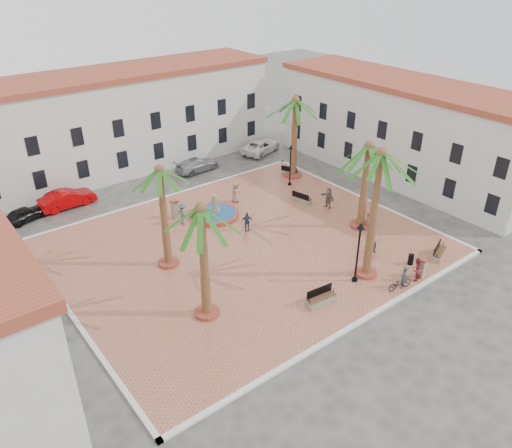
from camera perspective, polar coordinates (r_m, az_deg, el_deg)
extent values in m
plane|color=#56544F|center=(36.92, -1.23, -2.63)|extent=(120.00, 120.00, 0.00)
cube|color=#BC6D51|center=(36.88, -1.23, -2.54)|extent=(26.00, 22.00, 0.15)
cube|color=silver|center=(45.15, -9.62, 3.27)|extent=(26.30, 0.30, 0.16)
cube|color=silver|center=(30.39, 11.51, -11.06)|extent=(26.30, 0.30, 0.16)
cube|color=silver|center=(44.88, 12.21, 2.84)|extent=(0.30, 22.30, 0.16)
cube|color=silver|center=(32.31, -20.33, -9.76)|extent=(0.30, 22.30, 0.16)
cube|color=silver|center=(51.22, -15.05, 11.12)|extent=(30.00, 7.00, 9.00)
cube|color=#9D412C|center=(50.05, -15.76, 16.29)|extent=(30.40, 7.40, 0.50)
cube|color=black|center=(46.16, -23.47, 4.67)|extent=(1.00, 0.12, 1.60)
cube|color=black|center=(47.06, -19.16, 5.94)|extent=(1.00, 0.12, 1.60)
cube|color=black|center=(48.23, -15.01, 7.12)|extent=(1.00, 0.12, 1.60)
cube|color=black|center=(49.66, -11.07, 8.21)|extent=(1.00, 0.12, 1.60)
cube|color=black|center=(51.33, -7.34, 9.20)|extent=(1.00, 0.12, 1.60)
cube|color=black|center=(53.20, -3.84, 10.08)|extent=(1.00, 0.12, 1.60)
cube|color=black|center=(55.27, -0.58, 10.87)|extent=(1.00, 0.12, 1.60)
cube|color=black|center=(45.14, -24.21, 8.13)|extent=(1.00, 0.12, 1.60)
cube|color=black|center=(46.06, -19.76, 9.37)|extent=(1.00, 0.12, 1.60)
cube|color=black|center=(47.25, -15.48, 10.50)|extent=(1.00, 0.12, 1.60)
cube|color=black|center=(48.71, -11.40, 11.51)|extent=(1.00, 0.12, 1.60)
cube|color=black|center=(50.41, -7.55, 12.41)|extent=(1.00, 0.12, 1.60)
cube|color=black|center=(52.32, -3.95, 13.20)|extent=(1.00, 0.12, 1.60)
cube|color=black|center=(54.42, -0.59, 13.88)|extent=(1.00, 0.12, 1.60)
cube|color=silver|center=(49.69, 16.37, 10.10)|extent=(7.00, 26.00, 8.50)
cube|color=#9D412C|center=(48.51, 17.12, 15.12)|extent=(7.40, 26.40, 0.50)
cube|color=black|center=(42.22, 25.39, 2.04)|extent=(0.12, 1.00, 1.60)
cube|color=black|center=(43.75, 21.24, 3.83)|extent=(0.12, 1.00, 1.60)
cube|color=black|center=(45.53, 17.38, 5.47)|extent=(0.12, 1.00, 1.60)
cube|color=black|center=(47.54, 13.81, 6.96)|extent=(0.12, 1.00, 1.60)
cube|color=black|center=(49.74, 10.52, 8.30)|extent=(0.12, 1.00, 1.60)
cube|color=black|center=(52.12, 7.50, 9.50)|extent=(0.12, 1.00, 1.60)
cube|color=black|center=(54.64, 4.73, 10.56)|extent=(0.12, 1.00, 1.60)
cube|color=black|center=(41.10, 26.26, 5.77)|extent=(0.12, 1.00, 1.60)
cube|color=black|center=(42.67, 21.95, 7.47)|extent=(0.12, 1.00, 1.60)
cube|color=black|center=(44.49, 17.94, 9.01)|extent=(0.12, 1.00, 1.60)
cube|color=black|center=(46.54, 14.24, 10.38)|extent=(0.12, 1.00, 1.60)
cube|color=black|center=(48.79, 10.84, 11.59)|extent=(0.12, 1.00, 1.60)
cube|color=black|center=(51.21, 7.72, 12.66)|extent=(0.12, 1.00, 1.60)
cube|color=black|center=(53.78, 4.86, 13.60)|extent=(0.12, 1.00, 1.60)
cube|color=black|center=(23.13, -19.83, -21.13)|extent=(0.12, 1.00, 1.60)
cube|color=black|center=(25.95, -22.96, -15.21)|extent=(0.12, 1.00, 1.60)
cube|color=black|center=(29.06, -25.32, -10.47)|extent=(0.12, 1.00, 1.60)
cube|color=black|center=(32.36, -27.16, -6.66)|extent=(0.12, 1.00, 1.60)
cube|color=black|center=(21.01, -21.22, -15.77)|extent=(0.12, 1.00, 1.60)
cube|color=black|center=(24.08, -24.33, -10.00)|extent=(0.12, 1.00, 1.60)
cube|color=black|center=(27.40, -26.63, -5.56)|extent=(0.12, 1.00, 1.60)
cylinder|color=#A94231|center=(40.82, -4.67, 1.10)|extent=(3.84, 3.84, 0.37)
cylinder|color=#194C8C|center=(40.75, -4.68, 1.31)|extent=(3.38, 3.38, 0.05)
cylinder|color=gray|center=(40.74, -4.68, 1.33)|extent=(0.82, 0.82, 0.73)
cylinder|color=gray|center=(40.40, -4.72, 2.25)|extent=(0.55, 0.55, 1.10)
sphere|color=gray|center=(40.10, -4.76, 3.12)|extent=(0.40, 0.40, 0.40)
cylinder|color=#A94231|center=(35.19, -9.94, -4.36)|extent=(1.45, 1.45, 0.22)
cylinder|color=brown|center=(33.41, -10.45, 0.73)|extent=(0.47, 0.47, 6.87)
sphere|color=brown|center=(31.96, -10.99, 6.17)|extent=(0.63, 0.63, 0.63)
cylinder|color=#A94231|center=(30.42, -5.61, -10.02)|extent=(1.51, 1.51, 0.23)
cylinder|color=brown|center=(28.32, -5.95, -4.39)|extent=(0.49, 0.49, 6.91)
sphere|color=brown|center=(26.59, -6.32, 1.85)|extent=(0.66, 0.66, 0.66)
cylinder|color=#A94231|center=(34.43, 12.46, -5.47)|extent=(1.47, 1.47, 0.22)
cylinder|color=brown|center=(32.23, 13.26, 0.93)|extent=(0.48, 0.48, 8.46)
sphere|color=brown|center=(30.53, 14.15, 7.95)|extent=(0.64, 0.64, 0.64)
cylinder|color=#A94231|center=(40.12, 11.81, -0.09)|extent=(1.62, 1.62, 0.24)
cylinder|color=brown|center=(38.64, 12.30, 4.26)|extent=(0.53, 0.53, 6.46)
sphere|color=brown|center=(37.45, 12.81, 8.75)|extent=(0.71, 0.71, 0.71)
cylinder|color=#A94231|center=(48.27, 4.23, 5.60)|extent=(1.65, 1.65, 0.25)
cylinder|color=brown|center=(46.93, 4.40, 9.76)|extent=(0.53, 0.53, 7.16)
sphere|color=brown|center=(45.89, 4.57, 13.98)|extent=(0.72, 0.72, 0.72)
cube|color=gray|center=(31.26, 7.47, -8.67)|extent=(2.07, 0.82, 0.45)
cube|color=#56351E|center=(31.10, 7.50, -8.29)|extent=(1.95, 0.76, 0.07)
cube|color=black|center=(31.07, 7.25, -7.62)|extent=(1.90, 0.26, 0.56)
cylinder|color=black|center=(30.53, 6.10, -8.68)|extent=(0.05, 0.05, 0.34)
cylinder|color=black|center=(31.54, 8.88, -7.52)|extent=(0.05, 0.05, 0.34)
cube|color=gray|center=(37.68, 20.21, -3.27)|extent=(1.98, 1.19, 0.42)
cube|color=#56351E|center=(37.56, 20.27, -2.96)|extent=(1.86, 1.11, 0.06)
cube|color=black|center=(37.45, 20.00, -2.50)|extent=(1.70, 0.66, 0.53)
cylinder|color=black|center=(36.73, 19.97, -3.43)|extent=(0.05, 0.05, 0.32)
cylinder|color=black|center=(38.26, 20.63, -2.19)|extent=(0.05, 0.05, 0.32)
cube|color=gray|center=(43.20, 5.25, 2.75)|extent=(0.96, 1.89, 0.40)
cube|color=#56351E|center=(43.10, 5.26, 3.03)|extent=(0.88, 1.78, 0.06)
cube|color=black|center=(42.82, 5.11, 3.25)|extent=(0.44, 1.67, 0.50)
cylinder|color=black|center=(42.64, 6.22, 2.85)|extent=(0.05, 0.05, 0.30)
cylinder|color=black|center=(43.47, 4.33, 3.48)|extent=(0.05, 0.05, 0.30)
cube|color=gray|center=(48.55, 3.88, 5.85)|extent=(1.19, 1.80, 0.39)
cube|color=#56351E|center=(48.47, 3.89, 6.09)|extent=(1.11, 1.69, 0.06)
cube|color=black|center=(48.19, 3.79, 6.29)|extent=(0.71, 1.51, 0.48)
cylinder|color=black|center=(48.12, 4.78, 6.03)|extent=(0.05, 0.05, 0.29)
cylinder|color=black|center=(48.74, 3.01, 6.39)|extent=(0.05, 0.05, 0.29)
cylinder|color=black|center=(33.66, 11.21, -6.25)|extent=(0.39, 0.39, 0.17)
cylinder|color=black|center=(32.59, 11.53, -3.42)|extent=(0.13, 0.13, 3.89)
cone|color=black|center=(31.53, 11.90, -0.18)|extent=(0.48, 0.48, 0.43)
sphere|color=beige|center=(31.61, 11.88, -0.44)|extent=(0.26, 0.26, 0.26)
cylinder|color=black|center=(46.46, 3.86, 4.59)|extent=(0.35, 0.35, 0.15)
cylinder|color=black|center=(45.77, 3.93, 6.59)|extent=(0.12, 0.12, 3.47)
cone|color=black|center=(45.09, 4.01, 8.80)|extent=(0.42, 0.42, 0.39)
sphere|color=beige|center=(45.14, 4.01, 8.63)|extent=(0.23, 0.23, 0.23)
cube|color=gray|center=(34.89, 18.45, -4.85)|extent=(0.43, 0.43, 1.26)
cube|color=#A94231|center=(34.54, 18.63, -3.92)|extent=(0.53, 0.53, 0.10)
cube|color=gray|center=(40.75, -9.26, 1.61)|extent=(0.47, 0.47, 1.45)
cube|color=#A94231|center=(40.40, -9.35, 2.59)|extent=(0.59, 0.59, 0.11)
cube|color=gray|center=(39.81, 12.88, 0.29)|extent=(0.43, 0.43, 1.15)
cube|color=#A94231|center=(39.53, 12.98, 1.08)|extent=(0.54, 0.54, 0.09)
cylinder|color=black|center=(36.12, 17.27, -3.88)|extent=(0.40, 0.40, 0.77)
imported|color=#293041|center=(33.40, 16.51, -5.87)|extent=(0.66, 0.55, 1.55)
imported|color=black|center=(33.35, 16.12, -6.49)|extent=(1.88, 0.96, 0.94)
imported|color=maroon|center=(34.31, 17.86, -4.97)|extent=(0.89, 0.74, 1.66)
imported|color=black|center=(36.37, 13.29, -2.79)|extent=(1.76, 1.25, 1.04)
imported|color=#947258|center=(42.79, -2.36, 3.60)|extent=(0.88, 0.59, 1.77)
imported|color=#2A384F|center=(38.37, -1.05, 0.28)|extent=(0.99, 0.69, 1.56)
imported|color=#535459|center=(39.66, -8.35, 1.19)|extent=(0.76, 1.23, 1.83)
imported|color=#69584F|center=(42.25, 8.25, 2.98)|extent=(0.66, 1.70, 1.80)
imported|color=black|center=(44.26, -24.87, 1.05)|extent=(3.83, 2.34, 1.22)
imported|color=#B00305|center=(45.24, -20.77, 2.73)|extent=(4.74, 1.81, 1.54)
imported|color=#9998A0|center=(49.88, -6.72, 6.76)|extent=(4.73, 2.17, 1.34)
imported|color=white|center=(54.34, 0.59, 8.90)|extent=(5.64, 3.92, 1.43)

